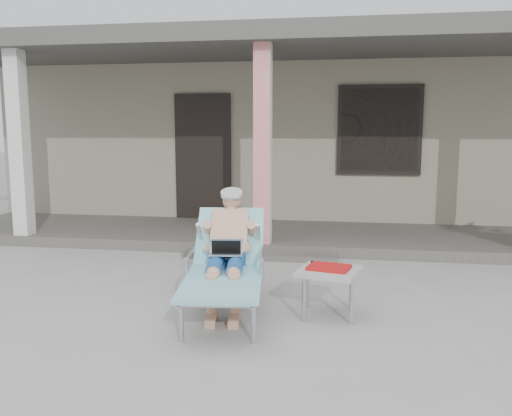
# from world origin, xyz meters

# --- Properties ---
(ground) EXTENTS (60.00, 60.00, 0.00)m
(ground) POSITION_xyz_m (0.00, 0.00, 0.00)
(ground) COLOR #9E9E99
(ground) RESTS_ON ground
(house) EXTENTS (10.40, 5.40, 3.30)m
(house) POSITION_xyz_m (0.00, 6.50, 1.67)
(house) COLOR gray
(house) RESTS_ON ground
(porch_deck) EXTENTS (10.00, 2.00, 0.15)m
(porch_deck) POSITION_xyz_m (0.00, 3.00, 0.07)
(porch_deck) COLOR #605B56
(porch_deck) RESTS_ON ground
(porch_overhang) EXTENTS (10.00, 2.30, 2.85)m
(porch_overhang) POSITION_xyz_m (0.00, 2.95, 2.79)
(porch_overhang) COLOR silver
(porch_overhang) RESTS_ON porch_deck
(porch_step) EXTENTS (2.00, 0.30, 0.07)m
(porch_step) POSITION_xyz_m (0.00, 1.85, 0.04)
(porch_step) COLOR #605B56
(porch_step) RESTS_ON ground
(lounger) EXTENTS (0.88, 1.82, 1.15)m
(lounger) POSITION_xyz_m (0.01, -0.13, 0.71)
(lounger) COLOR #B7B7BC
(lounger) RESTS_ON ground
(side_table) EXTENTS (0.62, 0.62, 0.46)m
(side_table) POSITION_xyz_m (0.96, -0.18, 0.39)
(side_table) COLOR #AAAAA5
(side_table) RESTS_ON ground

